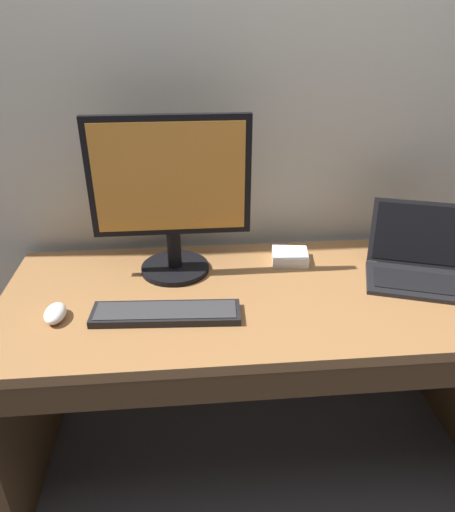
{
  "coord_description": "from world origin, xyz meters",
  "views": [
    {
      "loc": [
        -0.23,
        -1.32,
        1.61
      ],
      "look_at": [
        -0.12,
        0.0,
        0.92
      ],
      "focal_mm": 32.85,
      "sensor_mm": 36.0,
      "label": 1
    }
  ],
  "objects_px": {
    "computer_mouse": "(55,313)",
    "wired_keyboard": "(166,313)",
    "laptop_black": "(415,262)",
    "external_drive_box": "(290,257)",
    "external_monitor": "(171,196)"
  },
  "relations": [
    {
      "from": "laptop_black",
      "to": "external_monitor",
      "type": "relative_size",
      "value": 0.71
    },
    {
      "from": "laptop_black",
      "to": "external_drive_box",
      "type": "relative_size",
      "value": 3.02
    },
    {
      "from": "wired_keyboard",
      "to": "laptop_black",
      "type": "bearing_deg",
      "value": 11.35
    },
    {
      "from": "external_monitor",
      "to": "external_drive_box",
      "type": "height_order",
      "value": "external_monitor"
    },
    {
      "from": "wired_keyboard",
      "to": "computer_mouse",
      "type": "relative_size",
      "value": 4.42
    },
    {
      "from": "external_monitor",
      "to": "wired_keyboard",
      "type": "distance_m",
      "value": 0.39
    },
    {
      "from": "wired_keyboard",
      "to": "external_drive_box",
      "type": "distance_m",
      "value": 0.55
    },
    {
      "from": "wired_keyboard",
      "to": "external_drive_box",
      "type": "bearing_deg",
      "value": 35.37
    },
    {
      "from": "external_monitor",
      "to": "wired_keyboard",
      "type": "bearing_deg",
      "value": -95.15
    },
    {
      "from": "computer_mouse",
      "to": "external_monitor",
      "type": "bearing_deg",
      "value": 35.14
    },
    {
      "from": "wired_keyboard",
      "to": "external_drive_box",
      "type": "xyz_separation_m",
      "value": [
        0.45,
        0.32,
        0.01
      ]
    },
    {
      "from": "computer_mouse",
      "to": "wired_keyboard",
      "type": "bearing_deg",
      "value": -3.68
    },
    {
      "from": "external_drive_box",
      "to": "laptop_black",
      "type": "bearing_deg",
      "value": -19.73
    },
    {
      "from": "wired_keyboard",
      "to": "external_monitor",
      "type": "bearing_deg",
      "value": 84.85
    },
    {
      "from": "wired_keyboard",
      "to": "computer_mouse",
      "type": "xyz_separation_m",
      "value": [
        -0.33,
        0.02,
        0.01
      ]
    }
  ]
}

